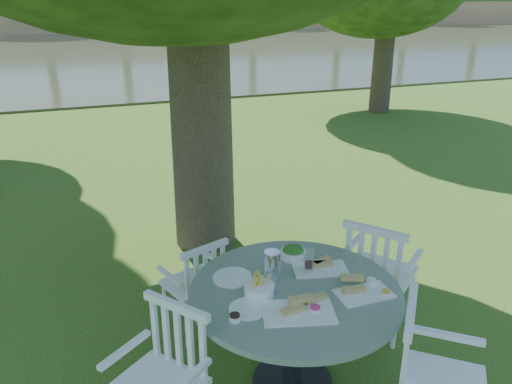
% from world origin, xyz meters
% --- Properties ---
extents(ground, '(140.00, 140.00, 0.00)m').
position_xyz_m(ground, '(0.00, 0.00, 0.00)').
color(ground, '#21400D').
rests_on(ground, ground).
extents(table, '(1.39, 1.39, 0.78)m').
position_xyz_m(table, '(-0.30, -1.35, 0.63)').
color(table, black).
rests_on(table, ground).
extents(chair_ne, '(0.67, 0.68, 0.98)m').
position_xyz_m(chair_ne, '(0.54, -1.03, 0.58)').
color(chair_ne, white).
rests_on(chair_ne, ground).
extents(chair_nw, '(0.52, 0.51, 0.82)m').
position_xyz_m(chair_nw, '(-0.76, -0.56, 0.48)').
color(chair_nw, white).
rests_on(chair_nw, ground).
extents(chair_sw, '(0.63, 0.64, 0.93)m').
position_xyz_m(chair_sw, '(-1.19, -1.52, 0.54)').
color(chair_sw, white).
rests_on(chair_sw, ground).
extents(chair_se, '(0.69, 0.69, 1.00)m').
position_xyz_m(chair_se, '(0.14, -2.12, 0.59)').
color(chair_se, white).
rests_on(chair_se, ground).
extents(tableware, '(1.07, 0.91, 0.22)m').
position_xyz_m(tableware, '(-0.35, -1.29, 0.82)').
color(tableware, white).
rests_on(tableware, table).
extents(river, '(100.00, 28.00, 0.12)m').
position_xyz_m(river, '(0.00, 23.00, 0.00)').
color(river, '#313821').
rests_on(river, ground).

